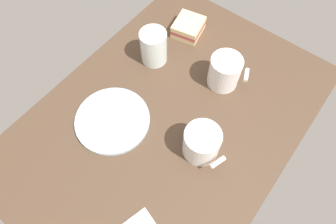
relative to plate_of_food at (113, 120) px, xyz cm
name	(u,v)px	position (x,y,z in cm)	size (l,w,h in cm)	color
tabletop	(168,119)	(-10.15, 11.14, -1.60)	(90.00, 64.00, 2.00)	#4C3828
plate_of_food	(113,120)	(0.00, 0.00, 0.00)	(20.22, 20.22, 1.20)	silver
coffee_mug_black	(225,71)	(-29.21, 16.36, 4.38)	(8.90, 11.28, 9.68)	white
coffee_mug_milky	(202,143)	(-7.70, 23.54, 4.05)	(9.15, 11.70, 9.03)	white
sandwich_main	(188,27)	(-38.69, -2.85, 1.60)	(10.81, 10.10, 4.40)	beige
glass_of_milk	(154,48)	(-23.65, -4.65, 4.39)	(7.82, 7.82, 10.70)	silver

